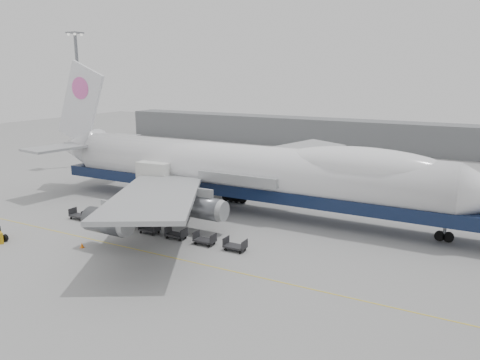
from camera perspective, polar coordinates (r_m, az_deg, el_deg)
The scene contains 14 objects.
ground at distance 53.26m, azimuth -5.78°, elevation -6.92°, with size 260.00×260.00×0.00m, color gray.
apron_line at distance 48.76m, azimuth -9.79°, elevation -8.96°, with size 60.00×0.15×0.01m, color gold.
hangar at distance 118.61m, azimuth 9.39°, elevation 5.74°, with size 110.00×8.00×7.00m, color slate.
floodlight_mast at distance 96.10m, azimuth -18.99°, elevation 10.01°, with size 2.40×2.40×25.43m.
airliner at distance 61.35m, azimuth 0.90°, elevation 1.27°, with size 67.00×55.30×19.98m.
catering_truck at distance 65.67m, azimuth -10.23°, elevation -0.10°, with size 5.28×3.88×6.12m.
traffic_cone at distance 52.55m, azimuth -18.71°, elevation -7.54°, with size 0.39×0.39×0.57m.
dolly_0 at distance 62.50m, azimuth -19.02°, elevation -4.05°, with size 2.30×1.35×1.30m.
dolly_1 at distance 59.87m, azimuth -16.57°, elevation -4.62°, with size 2.30×1.35×1.30m.
dolly_2 at distance 57.36m, azimuth -13.89°, elevation -5.22°, with size 2.30×1.35×1.30m.
dolly_3 at distance 54.99m, azimuth -10.97°, elevation -5.87°, with size 2.30×1.35×1.30m.
dolly_4 at distance 52.79m, azimuth -7.79°, elevation -6.55°, with size 2.30×1.35×1.30m.
dolly_5 at distance 50.76m, azimuth -4.33°, elevation -7.27°, with size 2.30×1.35×1.30m.
dolly_6 at distance 48.95m, azimuth -0.59°, elevation -8.02°, with size 2.30×1.35×1.30m.
Camera 1 is at (28.44, -41.26, 18.05)m, focal length 35.00 mm.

